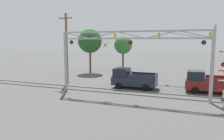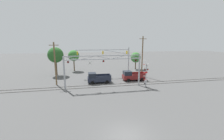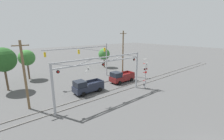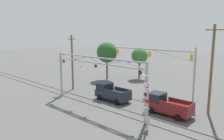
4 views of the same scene
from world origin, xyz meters
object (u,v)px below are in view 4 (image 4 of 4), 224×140
Objects in this scene: pickup_truck_following at (166,105)px; background_tree_far_right_verge at (107,52)px; utility_pole_left at (72,62)px; crossing_signal_mast at (147,108)px; background_tree_beyond_span at (140,56)px; crossing_gantry at (96,74)px; traffic_signal_span at (169,62)px; pickup_truck_lead at (111,93)px; utility_pole_right at (211,69)px.

background_tree_far_right_verge reaches higher than pickup_truck_following.
utility_pole_left is (-16.21, -0.46, 3.41)m from pickup_truck_following.
pickup_truck_following is 16.58m from utility_pole_left.
crossing_signal_mast is at bearing -36.99° from background_tree_far_right_verge.
utility_pole_left is at bearing -101.36° from background_tree_beyond_span.
background_tree_beyond_span is at bearing 127.31° from crossing_signal_mast.
pickup_truck_following is at bearing -45.40° from background_tree_beyond_span.
crossing_gantry reaches higher than pickup_truck_following.
crossing_signal_mast reaches higher than pickup_truck_following.
pickup_truck_lead is at bearing -130.27° from traffic_signal_span.
background_tree_far_right_verge is at bearing 165.19° from utility_pole_right.
background_tree_beyond_span reaches higher than crossing_signal_mast.
traffic_signal_span is 1.57× the size of utility_pole_left.
crossing_gantry is 2.84× the size of pickup_truck_following.
utility_pole_left is 14.33m from background_tree_beyond_span.
utility_pole_right is (19.67, 3.67, 0.63)m from utility_pole_left.
crossing_gantry is 8.74m from pickup_truck_following.
utility_pole_left reaches higher than traffic_signal_span.
utility_pole_left reaches higher than crossing_signal_mast.
traffic_signal_span is at bearing 116.77° from pickup_truck_following.
pickup_truck_following is 0.52× the size of utility_pole_right.
background_tree_beyond_span is (-5.51, 14.07, 3.45)m from pickup_truck_lead.
background_tree_far_right_verge reaches higher than crossing_signal_mast.
pickup_truck_following is at bearing -137.14° from utility_pole_right.
traffic_signal_span is at bearing 24.04° from utility_pole_left.
background_tree_beyond_span is (-6.25, 17.53, 0.33)m from crossing_gantry.
utility_pole_right is at bearing 34.03° from crossing_gantry.
background_tree_far_right_verge is at bearing 143.01° from crossing_signal_mast.
background_tree_beyond_span is (-16.85, 10.38, -0.59)m from utility_pole_right.
background_tree_far_right_verge is at bearing -130.77° from background_tree_beyond_span.
background_tree_beyond_span is at bearing 109.61° from crossing_gantry.
utility_pole_left is at bearing -169.44° from utility_pole_right.
crossing_gantry is at bearing -145.97° from utility_pole_right.
crossing_signal_mast is 0.86× the size of background_tree_beyond_span.
traffic_signal_span is at bearing 49.73° from pickup_truck_lead.
background_tree_beyond_span is 6.41m from background_tree_far_right_verge.
utility_pole_right reaches higher than utility_pole_left.
crossing_gantry reaches higher than pickup_truck_lead.
pickup_truck_lead is at bearing -176.48° from pickup_truck_following.
utility_pole_left is at bearing 158.96° from crossing_gantry.
traffic_signal_span is 14.71m from utility_pole_left.
background_tree_beyond_span is at bearing 111.40° from pickup_truck_lead.
pickup_truck_following is 0.84× the size of background_tree_beyond_span.
pickup_truck_lead is 0.49× the size of utility_pole_right.
traffic_signal_span is at bearing -37.22° from background_tree_beyond_span.
crossing_signal_mast is 23.23m from background_tree_far_right_verge.
crossing_gantry is 8.30m from crossing_signal_mast.
background_tree_beyond_span is (2.82, 14.04, 0.04)m from utility_pole_left.
crossing_signal_mast is 0.39× the size of traffic_signal_span.
background_tree_far_right_verge reaches higher than background_tree_beyond_span.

